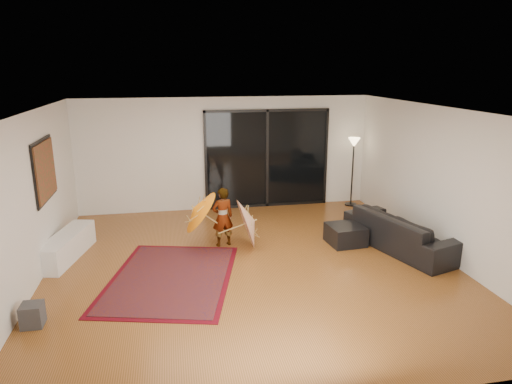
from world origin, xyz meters
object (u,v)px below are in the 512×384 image
object	(u,v)px
media_console	(67,246)
sofa	(402,231)
child	(223,217)
ottoman	(346,235)

from	to	relation	value
media_console	sofa	world-z (taller)	sofa
media_console	sofa	size ratio (longest dim) A/B	0.69
sofa	child	size ratio (longest dim) A/B	2.05
ottoman	child	world-z (taller)	child
child	ottoman	bearing A→B (deg)	158.91
sofa	child	bearing A→B (deg)	59.81
media_console	ottoman	xyz separation A→B (m)	(5.24, -0.29, -0.04)
media_console	child	world-z (taller)	child
media_console	sofa	xyz separation A→B (m)	(6.20, -0.72, 0.12)
ottoman	child	bearing A→B (deg)	171.24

